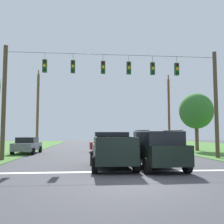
{
  "coord_description": "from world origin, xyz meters",
  "views": [
    {
      "loc": [
        -1.91,
        -9.38,
        1.87
      ],
      "look_at": [
        0.21,
        12.97,
        3.75
      ],
      "focal_mm": 41.18,
      "sensor_mm": 36.0,
      "label": 1
    }
  ],
  "objects_px": {
    "overhead_signal_span": "(114,94)",
    "pickup_truck": "(112,150)",
    "suv_black": "(156,149)",
    "distant_car_far_parked": "(111,144)",
    "distant_car_crossing_white": "(142,141)",
    "tree_roadside_far_right": "(196,111)",
    "utility_pole_mid_right": "(169,111)",
    "utility_pole_near_left": "(38,109)",
    "distant_car_oncoming": "(27,145)"
  },
  "relations": [
    {
      "from": "pickup_truck",
      "to": "distant_car_far_parked",
      "type": "bearing_deg",
      "value": 84.95
    },
    {
      "from": "suv_black",
      "to": "distant_car_oncoming",
      "type": "relative_size",
      "value": 1.12
    },
    {
      "from": "distant_car_crossing_white",
      "to": "utility_pole_mid_right",
      "type": "distance_m",
      "value": 5.85
    },
    {
      "from": "distant_car_far_parked",
      "to": "tree_roadside_far_right",
      "type": "bearing_deg",
      "value": 5.73
    },
    {
      "from": "tree_roadside_far_right",
      "to": "pickup_truck",
      "type": "bearing_deg",
      "value": -129.47
    },
    {
      "from": "distant_car_crossing_white",
      "to": "tree_roadside_far_right",
      "type": "height_order",
      "value": "tree_roadside_far_right"
    },
    {
      "from": "utility_pole_mid_right",
      "to": "utility_pole_near_left",
      "type": "height_order",
      "value": "utility_pole_near_left"
    },
    {
      "from": "overhead_signal_span",
      "to": "pickup_truck",
      "type": "distance_m",
      "value": 6.09
    },
    {
      "from": "overhead_signal_span",
      "to": "distant_car_crossing_white",
      "type": "height_order",
      "value": "overhead_signal_span"
    },
    {
      "from": "distant_car_crossing_white",
      "to": "utility_pole_mid_right",
      "type": "bearing_deg",
      "value": -43.63
    },
    {
      "from": "distant_car_oncoming",
      "to": "tree_roadside_far_right",
      "type": "bearing_deg",
      "value": 7.5
    },
    {
      "from": "utility_pole_mid_right",
      "to": "suv_black",
      "type": "bearing_deg",
      "value": -109.87
    },
    {
      "from": "overhead_signal_span",
      "to": "tree_roadside_far_right",
      "type": "distance_m",
      "value": 12.76
    },
    {
      "from": "distant_car_far_parked",
      "to": "suv_black",
      "type": "bearing_deg",
      "value": -84.2
    },
    {
      "from": "distant_car_oncoming",
      "to": "utility_pole_mid_right",
      "type": "relative_size",
      "value": 0.45
    },
    {
      "from": "overhead_signal_span",
      "to": "utility_pole_near_left",
      "type": "distance_m",
      "value": 16.59
    },
    {
      "from": "pickup_truck",
      "to": "distant_car_far_parked",
      "type": "height_order",
      "value": "pickup_truck"
    },
    {
      "from": "distant_car_oncoming",
      "to": "utility_pole_mid_right",
      "type": "bearing_deg",
      "value": 27.43
    },
    {
      "from": "overhead_signal_span",
      "to": "pickup_truck",
      "type": "bearing_deg",
      "value": -97.54
    },
    {
      "from": "distant_car_oncoming",
      "to": "utility_pole_near_left",
      "type": "xyz_separation_m",
      "value": [
        -0.78,
        8.59,
        4.19
      ]
    },
    {
      "from": "pickup_truck",
      "to": "utility_pole_mid_right",
      "type": "xyz_separation_m",
      "value": [
        9.45,
        18.96,
        3.88
      ]
    },
    {
      "from": "overhead_signal_span",
      "to": "tree_roadside_far_right",
      "type": "xyz_separation_m",
      "value": [
        9.88,
        8.06,
        -0.49
      ]
    },
    {
      "from": "tree_roadside_far_right",
      "to": "utility_pole_mid_right",
      "type": "bearing_deg",
      "value": 99.6
    },
    {
      "from": "suv_black",
      "to": "utility_pole_near_left",
      "type": "relative_size",
      "value": 0.49
    },
    {
      "from": "suv_black",
      "to": "tree_roadside_far_right",
      "type": "distance_m",
      "value": 16.15
    },
    {
      "from": "overhead_signal_span",
      "to": "distant_car_far_parked",
      "type": "distance_m",
      "value": 8.18
    },
    {
      "from": "distant_car_crossing_white",
      "to": "distant_car_oncoming",
      "type": "bearing_deg",
      "value": -139.43
    },
    {
      "from": "overhead_signal_span",
      "to": "distant_car_far_parked",
      "type": "xyz_separation_m",
      "value": [
        0.42,
        7.11,
        -4.01
      ]
    },
    {
      "from": "distant_car_oncoming",
      "to": "utility_pole_mid_right",
      "type": "distance_m",
      "value": 18.88
    },
    {
      "from": "utility_pole_mid_right",
      "to": "distant_car_far_parked",
      "type": "bearing_deg",
      "value": -139.62
    },
    {
      "from": "utility_pole_mid_right",
      "to": "tree_roadside_far_right",
      "type": "height_order",
      "value": "utility_pole_mid_right"
    },
    {
      "from": "overhead_signal_span",
      "to": "distant_car_crossing_white",
      "type": "relative_size",
      "value": 3.74
    },
    {
      "from": "distant_car_far_parked",
      "to": "distant_car_oncoming",
      "type": "bearing_deg",
      "value": -170.41
    },
    {
      "from": "distant_car_crossing_white",
      "to": "distant_car_far_parked",
      "type": "relative_size",
      "value": 0.99
    },
    {
      "from": "pickup_truck",
      "to": "suv_black",
      "type": "distance_m",
      "value": 2.45
    },
    {
      "from": "overhead_signal_span",
      "to": "pickup_truck",
      "type": "relative_size",
      "value": 2.99
    },
    {
      "from": "distant_car_far_parked",
      "to": "utility_pole_mid_right",
      "type": "relative_size",
      "value": 0.45
    },
    {
      "from": "overhead_signal_span",
      "to": "utility_pole_mid_right",
      "type": "xyz_separation_m",
      "value": [
        8.83,
        14.27,
        0.05
      ]
    },
    {
      "from": "suv_black",
      "to": "distant_car_crossing_white",
      "type": "height_order",
      "value": "suv_black"
    },
    {
      "from": "distant_car_crossing_white",
      "to": "tree_roadside_far_right",
      "type": "relative_size",
      "value": 0.69
    },
    {
      "from": "overhead_signal_span",
      "to": "utility_pole_near_left",
      "type": "height_order",
      "value": "utility_pole_near_left"
    },
    {
      "from": "distant_car_far_parked",
      "to": "pickup_truck",
      "type": "bearing_deg",
      "value": -95.05
    },
    {
      "from": "distant_car_oncoming",
      "to": "tree_roadside_far_right",
      "type": "height_order",
      "value": "tree_roadside_far_right"
    },
    {
      "from": "utility_pole_mid_right",
      "to": "tree_roadside_far_right",
      "type": "distance_m",
      "value": 6.31
    },
    {
      "from": "tree_roadside_far_right",
      "to": "utility_pole_near_left",
      "type": "bearing_deg",
      "value": 160.92
    },
    {
      "from": "pickup_truck",
      "to": "utility_pole_near_left",
      "type": "distance_m",
      "value": 20.93
    },
    {
      "from": "pickup_truck",
      "to": "tree_roadside_far_right",
      "type": "xyz_separation_m",
      "value": [
        10.5,
        12.75,
        3.34
      ]
    },
    {
      "from": "utility_pole_near_left",
      "to": "tree_roadside_far_right",
      "type": "xyz_separation_m",
      "value": [
        18.2,
        -6.29,
        -0.67
      ]
    },
    {
      "from": "pickup_truck",
      "to": "utility_pole_mid_right",
      "type": "relative_size",
      "value": 0.56
    },
    {
      "from": "distant_car_far_parked",
      "to": "utility_pole_mid_right",
      "type": "xyz_separation_m",
      "value": [
        8.41,
        7.15,
        4.05
      ]
    }
  ]
}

